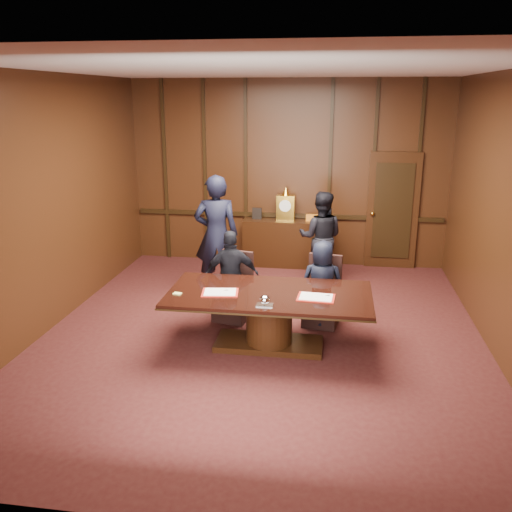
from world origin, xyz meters
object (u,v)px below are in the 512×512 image
at_px(conference_table, 269,311).
at_px(witness_left, 216,235).
at_px(witness_right, 321,237).
at_px(signatory_right, 322,284).
at_px(signatory_left, 232,276).
at_px(sideboard, 285,241).

distance_m(conference_table, witness_left, 2.27).
distance_m(witness_left, witness_right, 1.88).
bearing_deg(conference_table, witness_right, 78.49).
height_order(conference_table, signatory_right, signatory_right).
relative_size(conference_table, signatory_right, 2.09).
xyz_separation_m(signatory_left, witness_right, (1.21, 1.95, 0.13)).
relative_size(conference_table, witness_left, 1.32).
relative_size(conference_table, signatory_left, 1.93).
relative_size(sideboard, conference_table, 0.61).
distance_m(signatory_right, witness_left, 2.12).
bearing_deg(witness_left, conference_table, 110.48).
height_order(signatory_left, witness_left, witness_left).
distance_m(signatory_left, witness_left, 1.25).
bearing_deg(conference_table, sideboard, 92.26).
height_order(signatory_right, witness_right, witness_right).
relative_size(witness_left, witness_right, 1.23).
bearing_deg(signatory_right, conference_table, 49.48).
relative_size(signatory_left, witness_right, 0.84).
bearing_deg(signatory_right, witness_right, -88.78).
xyz_separation_m(sideboard, conference_table, (0.14, -3.59, 0.02)).
distance_m(signatory_left, signatory_right, 1.30).
height_order(conference_table, witness_left, witness_left).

